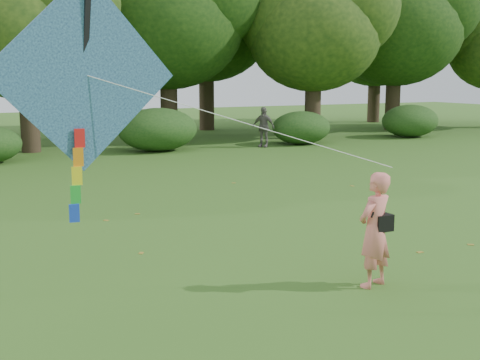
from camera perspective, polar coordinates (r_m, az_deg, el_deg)
name	(u,v)px	position (r m, az deg, el deg)	size (l,w,h in m)	color
ground	(352,294)	(9.39, 10.55, -10.54)	(100.00, 100.00, 0.00)	#265114
man_kite_flyer	(375,230)	(9.51, 12.65, -4.64)	(0.66, 0.43, 1.81)	#E8786D
bystander_right	(263,127)	(27.60, 2.23, 5.04)	(1.08, 0.45, 1.84)	#67615B
crossbody_bag	(382,222)	(9.53, 13.34, -3.90)	(0.43, 0.20, 0.71)	black
flying_kite	(85,78)	(8.47, -14.48, 9.37)	(5.66, 1.50, 3.36)	#2737AD
tree_line	(96,26)	(30.78, -13.49, 14.01)	(54.70, 15.30, 9.48)	#3A2D1E
shrub_band	(72,136)	(25.14, -15.66, 4.06)	(39.15, 3.22, 1.88)	#264919
fallen_leaves	(266,225)	(13.29, 2.50, -4.26)	(10.62, 14.04, 0.01)	olive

